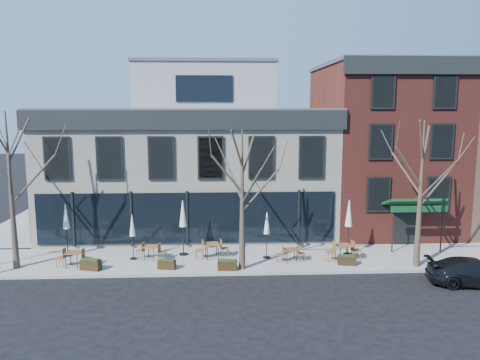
{
  "coord_description": "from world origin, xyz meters",
  "views": [
    {
      "loc": [
        1.83,
        -26.61,
        8.22
      ],
      "look_at": [
        3.17,
        2.0,
        3.79
      ],
      "focal_mm": 35.0,
      "sensor_mm": 36.0,
      "label": 1
    }
  ],
  "objects": [
    {
      "name": "tree_right",
      "position": [
        12.01,
        -3.9,
        4.02
      ],
      "size": [
        3.72,
        3.77,
        7.48
      ],
      "color": "#382B21",
      "rests_on": "sidewalk_front"
    },
    {
      "name": "cafe_set_5",
      "position": [
        8.47,
        -2.82,
        0.68
      ],
      "size": [
        2.01,
        0.9,
        1.04
      ],
      "color": "brown",
      "rests_on": "sidewalk_front"
    },
    {
      "name": "umbrella_1",
      "position": [
        -2.78,
        -2.12,
        1.89
      ],
      "size": [
        0.39,
        0.39,
        2.46
      ],
      "color": "black",
      "rests_on": "sidewalk_front"
    },
    {
      "name": "parked_sedan",
      "position": [
        13.78,
        -6.22,
        0.62
      ],
      "size": [
        4.49,
        2.31,
        1.25
      ],
      "primitive_type": "imported",
      "rotation": [
        0.0,
        0.0,
        1.43
      ],
      "color": "black",
      "rests_on": "ground"
    },
    {
      "name": "sidewalk_front",
      "position": [
        3.25,
        -2.15,
        0.07
      ],
      "size": [
        33.5,
        4.7,
        0.15
      ],
      "primitive_type": "cube",
      "color": "gray",
      "rests_on": "ground"
    },
    {
      "name": "planter_3",
      "position": [
        8.46,
        -3.56,
        0.41
      ],
      "size": [
        0.98,
        0.52,
        0.52
      ],
      "color": "black",
      "rests_on": "sidewalk_front"
    },
    {
      "name": "red_brick_building",
      "position": [
        13.0,
        4.98,
        5.64
      ],
      "size": [
        8.2,
        11.78,
        11.18
      ],
      "color": "maroon",
      "rests_on": "ground"
    },
    {
      "name": "ground",
      "position": [
        0.0,
        0.0,
        0.0
      ],
      "size": [
        120.0,
        120.0,
        0.0
      ],
      "primitive_type": "plane",
      "color": "black",
      "rests_on": "ground"
    },
    {
      "name": "planter_0",
      "position": [
        -4.62,
        -3.72,
        0.43
      ],
      "size": [
        1.1,
        0.67,
        0.57
      ],
      "color": "black",
      "rests_on": "sidewalk_front"
    },
    {
      "name": "cafe_set_0",
      "position": [
        -5.6,
        -3.23,
        0.65
      ],
      "size": [
        1.86,
        0.81,
        0.97
      ],
      "color": "brown",
      "rests_on": "sidewalk_front"
    },
    {
      "name": "corner_building",
      "position": [
        0.07,
        5.07,
        4.72
      ],
      "size": [
        18.39,
        10.39,
        11.1
      ],
      "color": "silver",
      "rests_on": "ground"
    },
    {
      "name": "cafe_set_3",
      "position": [
        1.45,
        -2.1,
        0.66
      ],
      "size": [
        1.92,
        0.87,
        0.98
      ],
      "color": "brown",
      "rests_on": "sidewalk_front"
    },
    {
      "name": "cafe_set_2",
      "position": [
        -1.81,
        -2.24,
        0.62
      ],
      "size": [
        1.77,
        0.92,
        0.91
      ],
      "color": "brown",
      "rests_on": "sidewalk_front"
    },
    {
      "name": "tree_corner",
      "position": [
        -8.49,
        -3.2,
        4.25
      ],
      "size": [
        3.93,
        3.98,
        7.92
      ],
      "color": "#382B21",
      "rests_on": "sidewalk_front"
    },
    {
      "name": "cafe_set_4",
      "position": [
        5.64,
        -2.9,
        0.58
      ],
      "size": [
        1.61,
        0.68,
        0.84
      ],
      "color": "brown",
      "rests_on": "sidewalk_front"
    },
    {
      "name": "sidewalk_side",
      "position": [
        -11.25,
        6.0,
        0.07
      ],
      "size": [
        4.5,
        12.0,
        0.15
      ],
      "primitive_type": "cube",
      "color": "gray",
      "rests_on": "ground"
    },
    {
      "name": "planter_1",
      "position": [
        -0.81,
        -3.74,
        0.4
      ],
      "size": [
        0.94,
        0.52,
        0.5
      ],
      "color": "black",
      "rests_on": "sidewalk_front"
    },
    {
      "name": "umbrella_4",
      "position": [
        8.97,
        -1.88,
        2.33
      ],
      "size": [
        0.49,
        0.49,
        3.09
      ],
      "color": "black",
      "rests_on": "sidewalk_front"
    },
    {
      "name": "umbrella_2",
      "position": [
        -0.13,
        -1.49,
        2.32
      ],
      "size": [
        0.49,
        0.49,
        3.07
      ],
      "color": "black",
      "rests_on": "sidewalk_front"
    },
    {
      "name": "umbrella_3",
      "position": [
        4.42,
        -2.24,
        1.97
      ],
      "size": [
        0.41,
        0.41,
        2.57
      ],
      "color": "black",
      "rests_on": "sidewalk_front"
    },
    {
      "name": "tree_mid",
      "position": [
        3.01,
        -3.9,
        3.79
      ],
      "size": [
        3.5,
        3.55,
        7.04
      ],
      "color": "#382B21",
      "rests_on": "sidewalk_front"
    },
    {
      "name": "umbrella_0",
      "position": [
        -6.49,
        -1.35,
        2.22
      ],
      "size": [
        0.47,
        0.47,
        2.93
      ],
      "color": "black",
      "rests_on": "sidewalk_front"
    },
    {
      "name": "planter_2",
      "position": [
        2.25,
        -4.06,
        0.42
      ],
      "size": [
        0.99,
        0.45,
        0.54
      ],
      "color": "black",
      "rests_on": "sidewalk_front"
    }
  ]
}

